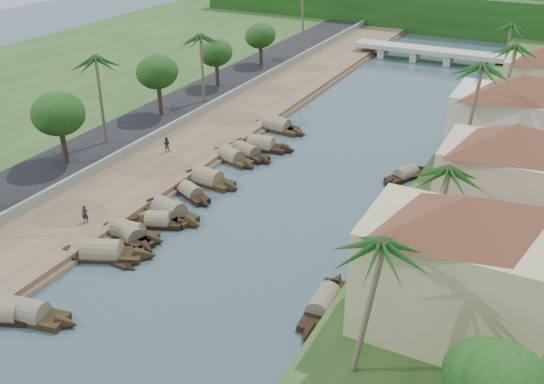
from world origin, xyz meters
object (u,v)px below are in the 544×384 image
at_px(building_near, 456,264).
at_px(sampan_1, 4,314).
at_px(bridge, 432,52).
at_px(sampan_0, 27,314).
at_px(person_near, 85,214).

bearing_deg(building_near, sampan_1, -157.37).
distance_m(building_near, sampan_1, 32.14).
bearing_deg(sampan_1, bridge, 61.23).
bearing_deg(building_near, bridge, 104.39).
height_order(sampan_0, sampan_1, sampan_0).
xyz_separation_m(bridge, person_near, (-13.74, -73.55, -0.08)).
height_order(bridge, person_near, person_near).
xyz_separation_m(bridge, building_near, (18.99, -74.00, 4.66)).
bearing_deg(sampan_0, person_near, 102.23).
bearing_deg(person_near, bridge, 57.14).
bearing_deg(bridge, building_near, -75.61).
relative_size(bridge, person_near, 16.54).
bearing_deg(person_near, sampan_0, -89.30).
distance_m(bridge, building_near, 76.54).
relative_size(building_near, sampan_0, 1.67).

